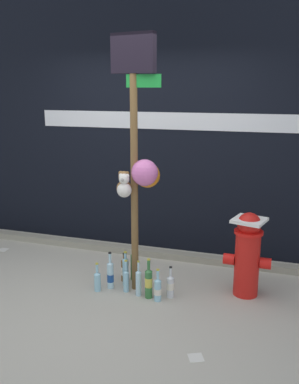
% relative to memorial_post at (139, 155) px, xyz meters
% --- Properties ---
extents(ground_plane, '(14.00, 14.00, 0.00)m').
position_rel_memorial_post_xyz_m(ground_plane, '(-0.27, -0.41, -1.40)').
color(ground_plane, '#ADA899').
extents(building_wall, '(10.00, 0.21, 3.53)m').
position_rel_memorial_post_xyz_m(building_wall, '(-0.27, 1.28, 0.36)').
color(building_wall, black).
rests_on(building_wall, ground_plane).
extents(curb_strip, '(8.00, 0.12, 0.08)m').
position_rel_memorial_post_xyz_m(curb_strip, '(-0.27, 0.87, -1.36)').
color(curb_strip, gray).
rests_on(curb_strip, ground_plane).
extents(memorial_post, '(0.49, 0.37, 2.53)m').
position_rel_memorial_post_xyz_m(memorial_post, '(0.00, 0.00, 0.00)').
color(memorial_post, brown).
rests_on(memorial_post, ground_plane).
extents(fire_hydrant, '(0.47, 0.36, 0.86)m').
position_rel_memorial_post_xyz_m(fire_hydrant, '(1.06, 0.21, -0.95)').
color(fire_hydrant, red).
rests_on(fire_hydrant, ground_plane).
extents(bottle_0, '(0.07, 0.07, 0.41)m').
position_rel_memorial_post_xyz_m(bottle_0, '(-0.13, 0.19, -1.24)').
color(bottle_0, '#337038').
rests_on(bottle_0, ground_plane).
extents(bottle_1, '(0.07, 0.07, 0.40)m').
position_rel_memorial_post_xyz_m(bottle_1, '(-0.30, -0.08, -1.25)').
color(bottle_1, '#B2DBEA').
rests_on(bottle_1, ground_plane).
extents(bottle_2, '(0.06, 0.06, 0.37)m').
position_rel_memorial_post_xyz_m(bottle_2, '(0.04, -0.14, -1.26)').
color(bottle_2, '#B2DBEA').
rests_on(bottle_2, ground_plane).
extents(bottle_3, '(0.07, 0.07, 0.32)m').
position_rel_memorial_post_xyz_m(bottle_3, '(-0.22, 0.13, -1.27)').
color(bottle_3, brown).
rests_on(bottle_3, ground_plane).
extents(bottle_4, '(0.08, 0.08, 0.41)m').
position_rel_memorial_post_xyz_m(bottle_4, '(0.15, -0.15, -1.24)').
color(bottle_4, '#337038').
rests_on(bottle_4, ground_plane).
extents(bottle_5, '(0.07, 0.07, 0.33)m').
position_rel_memorial_post_xyz_m(bottle_5, '(0.25, -0.19, -1.28)').
color(bottle_5, '#93CCE0').
rests_on(bottle_5, ground_plane).
extents(bottle_6, '(0.07, 0.07, 0.31)m').
position_rel_memorial_post_xyz_m(bottle_6, '(-0.40, -0.17, -1.29)').
color(bottle_6, '#93CCE0').
rests_on(bottle_6, ground_plane).
extents(bottle_7, '(0.07, 0.07, 0.33)m').
position_rel_memorial_post_xyz_m(bottle_7, '(0.35, -0.08, -1.28)').
color(bottle_7, silver).
rests_on(bottle_7, ground_plane).
extents(bottle_8, '(0.06, 0.06, 0.34)m').
position_rel_memorial_post_xyz_m(bottle_8, '(-0.11, -0.10, -1.27)').
color(bottle_8, '#93CCE0').
rests_on(bottle_8, ground_plane).
extents(bottle_9, '(0.06, 0.06, 0.38)m').
position_rel_memorial_post_xyz_m(bottle_9, '(-0.17, 0.03, -1.24)').
color(bottle_9, '#93CCE0').
rests_on(bottle_9, ground_plane).
extents(litter_0, '(0.15, 0.15, 0.01)m').
position_rel_memorial_post_xyz_m(litter_0, '(0.79, -0.96, -1.40)').
color(litter_0, silver).
rests_on(litter_0, ground_plane).
extents(litter_1, '(0.17, 0.08, 0.01)m').
position_rel_memorial_post_xyz_m(litter_1, '(0.32, 0.95, -1.40)').
color(litter_1, silver).
rests_on(litter_1, ground_plane).
extents(litter_2, '(0.12, 0.13, 0.01)m').
position_rel_memorial_post_xyz_m(litter_2, '(-2.03, 0.48, -1.40)').
color(litter_2, silver).
rests_on(litter_2, ground_plane).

